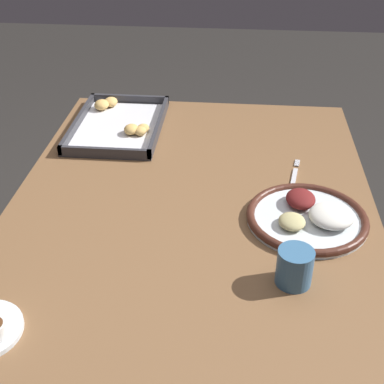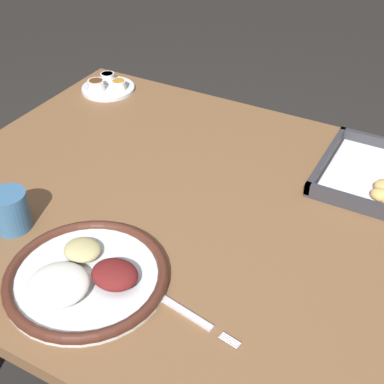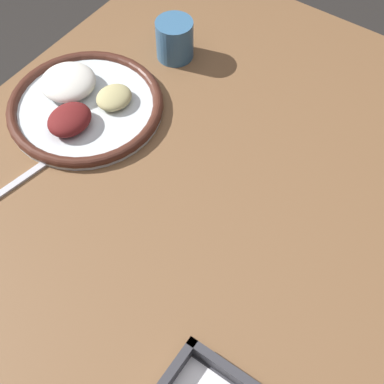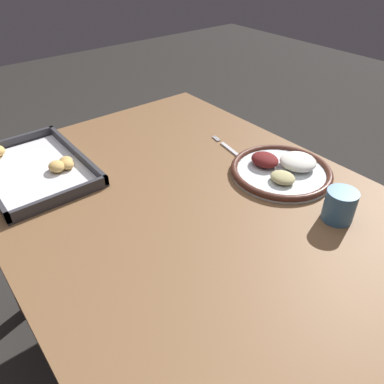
{
  "view_description": "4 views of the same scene",
  "coord_description": "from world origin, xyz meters",
  "px_view_note": "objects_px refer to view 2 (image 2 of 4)",
  "views": [
    {
      "loc": [
        -1.14,
        -0.1,
        1.47
      ],
      "look_at": [
        -0.02,
        0.0,
        0.74
      ],
      "focal_mm": 50.0,
      "sensor_mm": 36.0,
      "label": 1
    },
    {
      "loc": [
        0.4,
        -0.77,
        1.4
      ],
      "look_at": [
        -0.02,
        0.0,
        0.74
      ],
      "focal_mm": 50.0,
      "sensor_mm": 36.0,
      "label": 2
    },
    {
      "loc": [
        0.37,
        0.28,
        1.44
      ],
      "look_at": [
        -0.02,
        0.0,
        0.74
      ],
      "focal_mm": 50.0,
      "sensor_mm": 36.0,
      "label": 3
    },
    {
      "loc": [
        -0.63,
        0.48,
        1.3
      ],
      "look_at": [
        -0.02,
        0.0,
        0.74
      ],
      "focal_mm": 35.0,
      "sensor_mm": 36.0,
      "label": 4
    }
  ],
  "objects_px": {
    "drinking_cup": "(10,211)",
    "dinner_plate": "(85,276)",
    "fork": "(181,310)",
    "saucer_plate": "(107,86)"
  },
  "relations": [
    {
      "from": "fork",
      "to": "saucer_plate",
      "type": "distance_m",
      "value": 0.84
    },
    {
      "from": "dinner_plate",
      "to": "fork",
      "type": "relative_size",
      "value": 1.39
    },
    {
      "from": "dinner_plate",
      "to": "fork",
      "type": "xyz_separation_m",
      "value": [
        0.18,
        0.02,
        -0.01
      ]
    },
    {
      "from": "dinner_plate",
      "to": "fork",
      "type": "bearing_deg",
      "value": 7.45
    },
    {
      "from": "fork",
      "to": "drinking_cup",
      "type": "bearing_deg",
      "value": -174.25
    },
    {
      "from": "drinking_cup",
      "to": "fork",
      "type": "bearing_deg",
      "value": -4.01
    },
    {
      "from": "saucer_plate",
      "to": "fork",
      "type": "bearing_deg",
      "value": -45.9
    },
    {
      "from": "dinner_plate",
      "to": "drinking_cup",
      "type": "height_order",
      "value": "drinking_cup"
    },
    {
      "from": "drinking_cup",
      "to": "dinner_plate",
      "type": "bearing_deg",
      "value": -13.28
    },
    {
      "from": "fork",
      "to": "saucer_plate",
      "type": "height_order",
      "value": "saucer_plate"
    }
  ]
}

